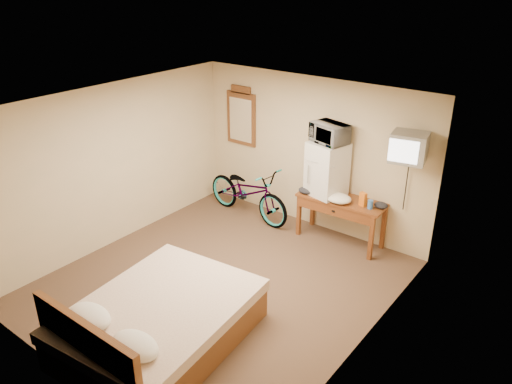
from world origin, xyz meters
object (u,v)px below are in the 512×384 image
(mini_fridge, at_px, (327,169))
(bicycle, at_px, (248,192))
(crt_television, at_px, (409,148))
(bed, at_px, (156,324))
(wall_mirror, at_px, (241,117))
(blue_cup, at_px, (370,204))
(desk, at_px, (340,206))
(microwave, at_px, (329,133))

(mini_fridge, relative_size, bicycle, 0.47)
(mini_fridge, xyz_separation_m, crt_television, (1.24, -0.01, 0.61))
(bed, bearing_deg, crt_television, 66.82)
(wall_mirror, xyz_separation_m, bed, (1.68, -3.64, -1.33))
(blue_cup, bearing_deg, bed, -106.70)
(wall_mirror, relative_size, bed, 0.45)
(desk, xyz_separation_m, bicycle, (-1.70, -0.16, -0.16))
(desk, height_order, crt_television, crt_television)
(wall_mirror, relative_size, bicycle, 0.58)
(bed, bearing_deg, bicycle, 110.41)
(wall_mirror, bearing_deg, bicycle, -41.70)
(desk, relative_size, crt_television, 2.28)
(blue_cup, distance_m, wall_mirror, 2.81)
(microwave, bearing_deg, crt_television, 15.07)
(desk, xyz_separation_m, mini_fridge, (-0.29, 0.03, 0.54))
(mini_fridge, relative_size, blue_cup, 6.19)
(desk, distance_m, crt_television, 1.50)
(desk, height_order, bed, bed)
(microwave, height_order, wall_mirror, wall_mirror)
(microwave, height_order, bed, microwave)
(blue_cup, xyz_separation_m, crt_television, (0.45, 0.05, 0.97))
(desk, bearing_deg, bed, -98.49)
(crt_television, height_order, bicycle, crt_television)
(crt_television, bearing_deg, bicycle, -176.16)
(mini_fridge, xyz_separation_m, bed, (-0.21, -3.40, -0.88))
(mini_fridge, height_order, bed, mini_fridge)
(mini_fridge, distance_m, blue_cup, 0.87)
(crt_television, xyz_separation_m, bed, (-1.45, -3.39, -1.50))
(bed, bearing_deg, desk, 81.51)
(microwave, bearing_deg, bed, -77.98)
(mini_fridge, relative_size, microwave, 1.55)
(desk, xyz_separation_m, crt_television, (0.95, 0.02, 1.16))
(mini_fridge, height_order, blue_cup, mini_fridge)
(blue_cup, bearing_deg, mini_fridge, 175.81)
(desk, bearing_deg, crt_television, 1.33)
(desk, bearing_deg, microwave, 173.28)
(microwave, bearing_deg, blue_cup, 11.43)
(desk, bearing_deg, bicycle, -174.77)
(microwave, relative_size, crt_television, 0.89)
(bicycle, bearing_deg, microwave, -76.62)
(blue_cup, distance_m, bicycle, 2.23)
(crt_television, distance_m, wall_mirror, 3.14)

